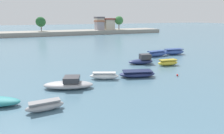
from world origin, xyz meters
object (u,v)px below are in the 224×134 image
(moored_boat_2, at_px, (69,84))
(moored_boat_4, at_px, (137,74))
(moored_boat_3, at_px, (104,76))
(moored_boat_8, at_px, (174,52))
(moored_boat_5, at_px, (142,60))
(mooring_buoy_1, at_px, (177,75))
(moored_boat_6, at_px, (168,63))
(moored_boat_1, at_px, (45,106))
(moored_boat_7, at_px, (157,54))

(moored_boat_2, height_order, moored_boat_4, moored_boat_2)
(moored_boat_3, xyz_separation_m, moored_boat_8, (19.63, 10.59, 0.15))
(moored_boat_5, distance_m, mooring_buoy_1, 8.18)
(mooring_buoy_1, bearing_deg, moored_boat_4, 161.34)
(moored_boat_2, relative_size, moored_boat_4, 1.15)
(moored_boat_6, bearing_deg, mooring_buoy_1, -109.32)
(moored_boat_3, relative_size, moored_boat_8, 0.77)
(moored_boat_8, xyz_separation_m, mooring_buoy_1, (-9.92, -13.12, -0.45))
(moored_boat_5, relative_size, mooring_buoy_1, 16.37)
(moored_boat_6, bearing_deg, moored_boat_1, -148.63)
(moored_boat_3, xyz_separation_m, moored_boat_7, (15.18, 10.26, 0.11))
(mooring_buoy_1, bearing_deg, moored_boat_2, 176.69)
(moored_boat_8, bearing_deg, mooring_buoy_1, -120.77)
(moored_boat_1, relative_size, moored_boat_6, 0.88)
(moored_boat_1, bearing_deg, moored_boat_6, 21.23)
(moored_boat_6, bearing_deg, moored_boat_5, 149.13)
(moored_boat_1, distance_m, moored_boat_7, 28.42)
(moored_boat_1, distance_m, mooring_buoy_1, 17.95)
(moored_boat_5, bearing_deg, mooring_buoy_1, -74.37)
(moored_boat_1, xyz_separation_m, moored_boat_8, (27.43, 17.06, 0.16))
(moored_boat_4, bearing_deg, mooring_buoy_1, -3.86)
(moored_boat_7, distance_m, moored_boat_8, 4.46)
(moored_boat_2, bearing_deg, moored_boat_7, 49.54)
(moored_boat_3, height_order, moored_boat_4, moored_boat_3)
(moored_boat_1, relative_size, moored_boat_3, 0.85)
(moored_boat_2, distance_m, moored_boat_8, 27.39)
(moored_boat_2, xyz_separation_m, moored_boat_7, (20.04, 11.94, 0.04))
(moored_boat_1, distance_m, moored_boat_2, 5.62)
(moored_boat_3, bearing_deg, moored_boat_8, 50.26)
(mooring_buoy_1, bearing_deg, moored_boat_1, -167.31)
(moored_boat_5, xyz_separation_m, moored_boat_6, (3.41, -2.57, -0.15))
(moored_boat_2, xyz_separation_m, moored_boat_3, (4.86, 1.68, -0.07))
(moored_boat_4, relative_size, moored_boat_7, 1.00)
(moored_boat_2, height_order, moored_boat_7, moored_boat_2)
(moored_boat_8, bearing_deg, moored_boat_3, -145.31)
(moored_boat_6, xyz_separation_m, moored_boat_7, (2.83, 7.23, 0.07))
(moored_boat_3, bearing_deg, moored_boat_1, -118.45)
(moored_boat_5, bearing_deg, moored_boat_1, -133.97)
(moored_boat_5, distance_m, moored_boat_7, 7.78)
(moored_boat_4, bearing_deg, moored_boat_6, 40.40)
(moored_boat_1, height_order, moored_boat_3, moored_boat_3)
(moored_boat_1, distance_m, moored_boat_6, 22.28)
(moored_boat_1, xyz_separation_m, moored_boat_4, (12.25, 5.72, -0.01))
(moored_boat_5, xyz_separation_m, moored_boat_8, (10.68, 4.99, -0.04))
(moored_boat_3, relative_size, moored_boat_7, 0.75)
(moored_boat_5, height_order, moored_boat_7, moored_boat_5)
(moored_boat_4, height_order, moored_boat_8, moored_boat_8)
(moored_boat_5, bearing_deg, moored_boat_4, -115.00)
(moored_boat_4, xyz_separation_m, moored_boat_8, (15.17, 11.34, 0.17))
(moored_boat_1, distance_m, moored_boat_4, 13.52)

